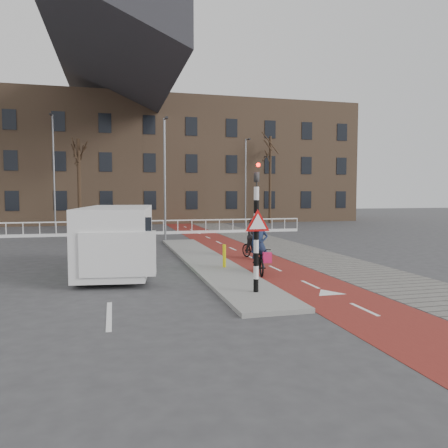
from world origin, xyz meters
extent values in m
plane|color=#38383A|center=(0.00, 0.00, 0.00)|extent=(120.00, 120.00, 0.00)
cube|color=maroon|center=(1.50, 10.00, 0.01)|extent=(2.50, 60.00, 0.01)
cube|color=slate|center=(4.30, 10.00, 0.01)|extent=(3.00, 60.00, 0.01)
cube|color=gray|center=(-0.70, 4.00, 0.06)|extent=(1.80, 16.00, 0.12)
cylinder|color=black|center=(-0.60, -2.00, 1.56)|extent=(0.14, 0.14, 2.88)
imported|color=black|center=(-0.60, -2.00, 3.40)|extent=(0.13, 0.16, 0.80)
cylinder|color=#FF0C05|center=(-0.60, -2.14, 3.58)|extent=(0.11, 0.02, 0.11)
cylinder|color=yellow|center=(-0.45, 2.11, 0.54)|extent=(0.12, 0.12, 0.84)
imported|color=black|center=(0.55, 1.07, 0.48)|extent=(0.92, 1.86, 0.94)
imported|color=#1B2746|center=(0.55, 1.07, 1.07)|extent=(0.65, 0.49, 1.63)
cube|color=#D01D56|center=(0.64, 0.53, 0.66)|extent=(0.32, 0.24, 0.35)
imported|color=black|center=(1.48, 4.58, 0.48)|extent=(0.96, 1.62, 0.94)
imported|color=black|center=(1.48, 4.58, 0.99)|extent=(0.87, 0.77, 1.48)
cube|color=white|center=(-4.23, 2.48, 1.26)|extent=(2.84, 5.69, 2.19)
cube|color=#1E7E1B|center=(-5.34, 2.48, 1.16)|extent=(0.45, 3.47, 0.55)
cube|color=#1E7E1B|center=(-3.13, 2.48, 1.16)|extent=(0.45, 3.47, 0.55)
cube|color=black|center=(-4.23, 0.09, 1.66)|extent=(1.96, 0.29, 0.90)
cylinder|color=black|center=(-5.38, 0.75, 0.38)|extent=(0.37, 0.79, 0.76)
cylinder|color=black|center=(-3.54, 0.52, 0.38)|extent=(0.37, 0.79, 0.76)
cylinder|color=black|center=(-4.93, 4.43, 0.38)|extent=(0.37, 0.79, 0.76)
cylinder|color=black|center=(-3.08, 4.20, 0.38)|extent=(0.37, 0.79, 0.76)
cube|color=silver|center=(-5.00, 17.00, 0.95)|extent=(28.00, 0.08, 0.08)
cube|color=silver|center=(-5.00, 17.00, 0.10)|extent=(28.00, 0.10, 0.20)
cube|color=#7F6047|center=(-3.00, 32.00, 6.00)|extent=(46.00, 10.00, 12.00)
cylinder|color=black|center=(-7.01, 24.25, 3.63)|extent=(0.29, 0.29, 7.26)
cylinder|color=black|center=(10.07, 25.75, 4.09)|extent=(0.24, 0.24, 8.18)
cylinder|color=slate|center=(-1.43, 12.14, 3.56)|extent=(0.12, 0.12, 7.13)
cylinder|color=slate|center=(-8.54, 21.20, 4.29)|extent=(0.12, 0.12, 8.58)
cylinder|color=slate|center=(7.06, 23.87, 3.81)|extent=(0.12, 0.12, 7.62)
camera|label=1|loc=(-4.37, -13.24, 2.82)|focal=35.00mm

